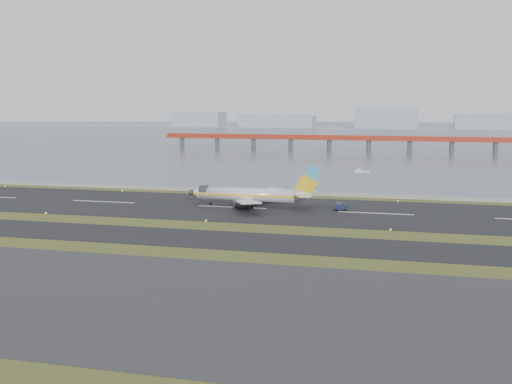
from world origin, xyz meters
TOP-DOWN VIEW (x-y plane):
  - ground at (0.00, 0.00)m, footprint 1000.00×1000.00m
  - apron_strip at (0.00, -55.00)m, footprint 1000.00×50.00m
  - taxiway_strip at (0.00, -12.00)m, footprint 1000.00×18.00m
  - runway_strip at (0.00, 30.00)m, footprint 1000.00×45.00m
  - seawall at (0.00, 60.00)m, footprint 1000.00×2.50m
  - bay_water at (0.00, 460.00)m, footprint 1400.00×800.00m
  - red_pier at (20.00, 250.00)m, footprint 260.00×5.00m
  - far_shoreline at (13.62, 620.00)m, footprint 1400.00×80.00m
  - airliner at (5.28, 32.50)m, footprint 38.52×32.89m
  - pushback_tug at (30.44, 31.99)m, footprint 3.50×2.08m
  - workboat_near at (26.73, 131.76)m, footprint 6.53×2.25m

SIDE VIEW (x-z plane):
  - ground at x=0.00m, z-range 0.00..0.00m
  - bay_water at x=0.00m, z-range -0.65..0.65m
  - apron_strip at x=0.00m, z-range 0.00..0.10m
  - taxiway_strip at x=0.00m, z-range 0.00..0.10m
  - runway_strip at x=0.00m, z-range 0.00..0.10m
  - workboat_near at x=26.73m, z-range -0.29..1.28m
  - seawall at x=0.00m, z-range 0.00..1.00m
  - pushback_tug at x=30.44m, z-range -0.03..2.20m
  - airliner at x=5.28m, z-range -2.94..9.86m
  - far_shoreline at x=13.62m, z-range -24.18..36.32m
  - red_pier at x=20.00m, z-range 2.18..12.38m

